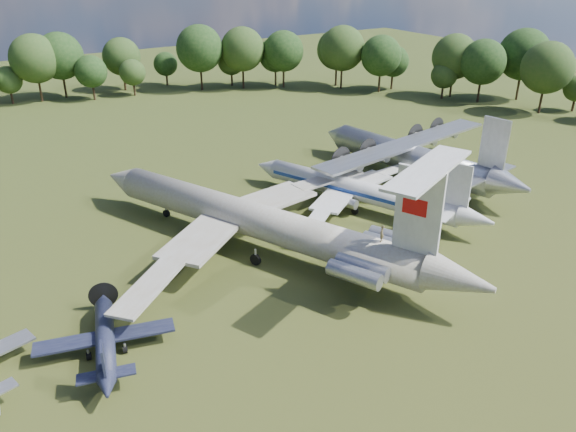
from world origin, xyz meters
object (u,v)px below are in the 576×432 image
tu104_jet (358,194)px  an12_transport (410,161)px  person_on_il62 (382,233)px  il62_airliner (257,227)px  small_prop_west (106,343)px

tu104_jet → an12_transport: size_ratio=0.97×
tu104_jet → person_on_il62: person_on_il62 is taller
il62_airliner → an12_transport: (30.62, 7.61, -0.16)m
an12_transport → small_prop_west: an12_transport is taller
person_on_il62 → small_prop_west: bearing=-45.8°
an12_transport → person_on_il62: person_on_il62 is taller
il62_airliner → person_on_il62: size_ratio=32.28×
small_prop_west → person_on_il62: person_on_il62 is taller
person_on_il62 → an12_transport: bearing=-174.8°
tu104_jet → person_on_il62: (-10.82, -17.13, 4.50)m
small_prop_west → il62_airliner: bearing=39.7°
il62_airliner → tu104_jet: bearing=-14.1°
il62_airliner → person_on_il62: 15.94m
an12_transport → person_on_il62: (-24.33, -21.79, 3.80)m
an12_transport → person_on_il62: 32.88m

